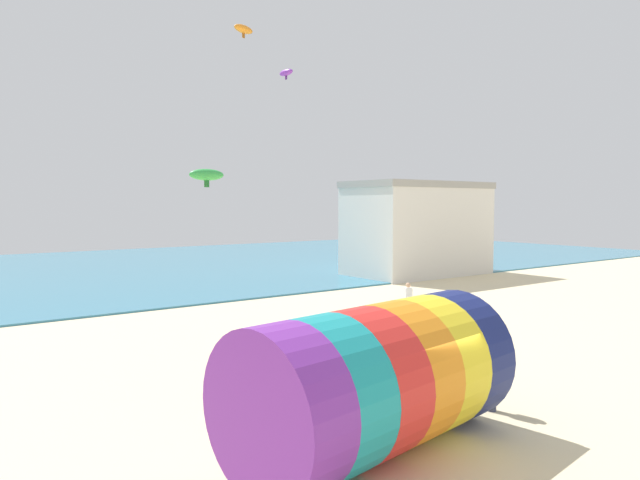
{
  "coord_description": "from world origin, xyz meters",
  "views": [
    {
      "loc": [
        -9.1,
        -9.09,
        5.39
      ],
      "look_at": [
        -1.02,
        2.08,
        4.54
      ],
      "focal_mm": 32.0,
      "sensor_mm": 36.0,
      "label": 1
    }
  ],
  "objects_px": {
    "kite_purple_parafoil": "(286,73)",
    "kite_handler": "(492,377)",
    "giant_inflatable_tube": "(375,379)",
    "kite_green_parafoil": "(207,175)",
    "kite_orange_parafoil": "(243,29)",
    "bystander_near_water": "(408,300)"
  },
  "relations": [
    {
      "from": "kite_orange_parafoil",
      "to": "kite_green_parafoil",
      "type": "distance_m",
      "value": 16.13
    },
    {
      "from": "kite_purple_parafoil",
      "to": "bystander_near_water",
      "type": "height_order",
      "value": "kite_purple_parafoil"
    },
    {
      "from": "kite_green_parafoil",
      "to": "kite_orange_parafoil",
      "type": "bearing_deg",
      "value": 57.32
    },
    {
      "from": "giant_inflatable_tube",
      "to": "kite_handler",
      "type": "height_order",
      "value": "giant_inflatable_tube"
    },
    {
      "from": "kite_handler",
      "to": "giant_inflatable_tube",
      "type": "bearing_deg",
      "value": -179.62
    },
    {
      "from": "kite_handler",
      "to": "bystander_near_water",
      "type": "xyz_separation_m",
      "value": [
        6.75,
        9.92,
        -0.01
      ]
    },
    {
      "from": "bystander_near_water",
      "to": "kite_green_parafoil",
      "type": "bearing_deg",
      "value": -160.04
    },
    {
      "from": "giant_inflatable_tube",
      "to": "kite_orange_parafoil",
      "type": "bearing_deg",
      "value": 70.34
    },
    {
      "from": "kite_handler",
      "to": "kite_orange_parafoil",
      "type": "relative_size",
      "value": 1.27
    },
    {
      "from": "kite_orange_parafoil",
      "to": "bystander_near_water",
      "type": "bearing_deg",
      "value": -57.23
    },
    {
      "from": "kite_purple_parafoil",
      "to": "kite_handler",
      "type": "bearing_deg",
      "value": -94.72
    },
    {
      "from": "kite_green_parafoil",
      "to": "bystander_near_water",
      "type": "distance_m",
      "value": 14.04
    },
    {
      "from": "kite_green_parafoil",
      "to": "giant_inflatable_tube",
      "type": "bearing_deg",
      "value": -76.12
    },
    {
      "from": "kite_orange_parafoil",
      "to": "kite_purple_parafoil",
      "type": "relative_size",
      "value": 1.58
    },
    {
      "from": "kite_orange_parafoil",
      "to": "kite_purple_parafoil",
      "type": "height_order",
      "value": "kite_orange_parafoil"
    },
    {
      "from": "kite_green_parafoil",
      "to": "bystander_near_water",
      "type": "bearing_deg",
      "value": 19.96
    },
    {
      "from": "kite_green_parafoil",
      "to": "kite_purple_parafoil",
      "type": "height_order",
      "value": "kite_purple_parafoil"
    },
    {
      "from": "kite_orange_parafoil",
      "to": "kite_purple_parafoil",
      "type": "xyz_separation_m",
      "value": [
        -1.11,
        -5.79,
        -3.4
      ]
    },
    {
      "from": "kite_handler",
      "to": "kite_orange_parafoil",
      "type": "distance_m",
      "value": 21.95
    },
    {
      "from": "giant_inflatable_tube",
      "to": "bystander_near_water",
      "type": "distance_m",
      "value": 14.74
    },
    {
      "from": "kite_purple_parafoil",
      "to": "kite_orange_parafoil",
      "type": "bearing_deg",
      "value": 79.11
    },
    {
      "from": "kite_handler",
      "to": "kite_purple_parafoil",
      "type": "relative_size",
      "value": 2.0
    }
  ]
}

